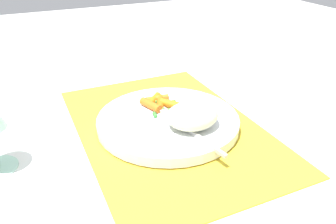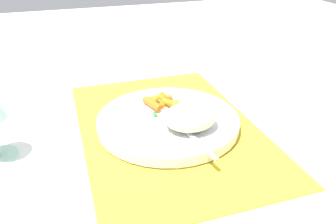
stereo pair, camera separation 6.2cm
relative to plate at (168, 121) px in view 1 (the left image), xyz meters
name	(u,v)px [view 1 (the left image)]	position (x,y,z in m)	size (l,w,h in m)	color
ground_plane	(168,128)	(0.00, 0.00, -0.02)	(2.40, 2.40, 0.00)	white
placemat	(168,127)	(0.00, 0.00, -0.01)	(0.48, 0.33, 0.01)	gold
plate	(168,121)	(0.00, 0.00, 0.00)	(0.27, 0.27, 0.02)	white
rice_mound	(192,116)	(-0.05, -0.02, 0.03)	(0.08, 0.09, 0.04)	beige
carrot_portion	(158,102)	(0.05, 0.00, 0.02)	(0.08, 0.07, 0.02)	orange
pea_scatter	(169,106)	(0.03, -0.02, 0.01)	(0.07, 0.08, 0.01)	#3F9135
fork	(180,124)	(-0.04, -0.01, 0.01)	(0.20, 0.04, 0.01)	#BCBCBC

